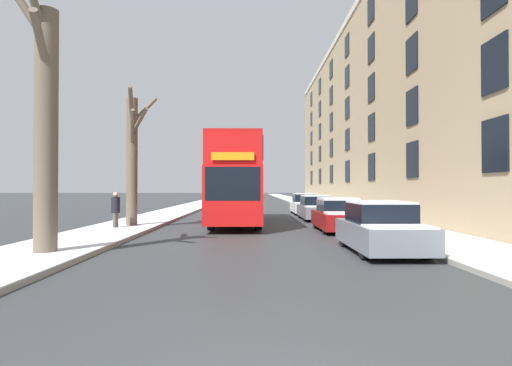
{
  "coord_description": "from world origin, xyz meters",
  "views": [
    {
      "loc": [
        -0.25,
        -3.44,
        1.9
      ],
      "look_at": [
        -0.09,
        12.67,
        2.11
      ],
      "focal_mm": 28.0,
      "sensor_mm": 36.0,
      "label": 1
    }
  ],
  "objects_px": {
    "parked_car_0": "(381,229)",
    "parked_car_2": "(315,208)",
    "oncoming_van": "(240,194)",
    "pedestrian_left_sidewalk": "(116,210)",
    "bare_tree_left_1": "(132,156)",
    "parked_car_3": "(304,205)",
    "bare_tree_left_0": "(44,117)",
    "parked_car_1": "(338,216)",
    "double_decker_bus": "(237,178)"
  },
  "relations": [
    {
      "from": "bare_tree_left_1",
      "to": "parked_car_3",
      "type": "bearing_deg",
      "value": 47.71
    },
    {
      "from": "oncoming_van",
      "to": "bare_tree_left_1",
      "type": "bearing_deg",
      "value": -101.07
    },
    {
      "from": "oncoming_van",
      "to": "pedestrian_left_sidewalk",
      "type": "xyz_separation_m",
      "value": [
        -4.82,
        -23.5,
        -0.4
      ]
    },
    {
      "from": "bare_tree_left_1",
      "to": "pedestrian_left_sidewalk",
      "type": "bearing_deg",
      "value": -112.59
    },
    {
      "from": "parked_car_0",
      "to": "parked_car_1",
      "type": "xyz_separation_m",
      "value": [
        0.0,
        5.84,
        -0.02
      ]
    },
    {
      "from": "parked_car_1",
      "to": "bare_tree_left_1",
      "type": "bearing_deg",
      "value": 172.77
    },
    {
      "from": "parked_car_3",
      "to": "pedestrian_left_sidewalk",
      "type": "xyz_separation_m",
      "value": [
        -9.88,
        -11.42,
        0.25
      ]
    },
    {
      "from": "double_decker_bus",
      "to": "parked_car_1",
      "type": "relative_size",
      "value": 2.54
    },
    {
      "from": "double_decker_bus",
      "to": "oncoming_van",
      "type": "relative_size",
      "value": 2.06
    },
    {
      "from": "bare_tree_left_1",
      "to": "parked_car_1",
      "type": "bearing_deg",
      "value": -7.23
    },
    {
      "from": "parked_car_1",
      "to": "parked_car_3",
      "type": "relative_size",
      "value": 0.99
    },
    {
      "from": "double_decker_bus",
      "to": "parked_car_1",
      "type": "height_order",
      "value": "double_decker_bus"
    },
    {
      "from": "double_decker_bus",
      "to": "pedestrian_left_sidewalk",
      "type": "distance_m",
      "value": 6.46
    },
    {
      "from": "double_decker_bus",
      "to": "pedestrian_left_sidewalk",
      "type": "xyz_separation_m",
      "value": [
        -5.28,
        -3.41,
        -1.51
      ]
    },
    {
      "from": "parked_car_1",
      "to": "parked_car_3",
      "type": "height_order",
      "value": "parked_car_3"
    },
    {
      "from": "double_decker_bus",
      "to": "oncoming_van",
      "type": "bearing_deg",
      "value": 91.3
    },
    {
      "from": "bare_tree_left_0",
      "to": "oncoming_van",
      "type": "relative_size",
      "value": 1.8
    },
    {
      "from": "parked_car_0",
      "to": "parked_car_2",
      "type": "distance_m",
      "value": 12.29
    },
    {
      "from": "pedestrian_left_sidewalk",
      "to": "bare_tree_left_0",
      "type": "bearing_deg",
      "value": 6.7
    },
    {
      "from": "bare_tree_left_0",
      "to": "parked_car_0",
      "type": "xyz_separation_m",
      "value": [
        9.52,
        0.83,
        -3.16
      ]
    },
    {
      "from": "parked_car_0",
      "to": "parked_car_3",
      "type": "bearing_deg",
      "value": 90.0
    },
    {
      "from": "bare_tree_left_0",
      "to": "parked_car_0",
      "type": "distance_m",
      "value": 10.07
    },
    {
      "from": "double_decker_bus",
      "to": "oncoming_van",
      "type": "height_order",
      "value": "double_decker_bus"
    },
    {
      "from": "double_decker_bus",
      "to": "parked_car_3",
      "type": "relative_size",
      "value": 2.52
    },
    {
      "from": "bare_tree_left_0",
      "to": "parked_car_2",
      "type": "distance_m",
      "value": 16.51
    },
    {
      "from": "bare_tree_left_0",
      "to": "bare_tree_left_1",
      "type": "distance_m",
      "value": 7.87
    },
    {
      "from": "double_decker_bus",
      "to": "parked_car_2",
      "type": "distance_m",
      "value": 5.71
    },
    {
      "from": "parked_car_3",
      "to": "bare_tree_left_0",
      "type": "bearing_deg",
      "value": -117.55
    },
    {
      "from": "parked_car_0",
      "to": "pedestrian_left_sidewalk",
      "type": "height_order",
      "value": "pedestrian_left_sidewalk"
    },
    {
      "from": "parked_car_0",
      "to": "parked_car_3",
      "type": "height_order",
      "value": "parked_car_3"
    },
    {
      "from": "double_decker_bus",
      "to": "oncoming_van",
      "type": "xyz_separation_m",
      "value": [
        -0.45,
        20.09,
        -1.11
      ]
    },
    {
      "from": "parked_car_0",
      "to": "parked_car_2",
      "type": "height_order",
      "value": "parked_car_0"
    },
    {
      "from": "bare_tree_left_1",
      "to": "parked_car_3",
      "type": "relative_size",
      "value": 1.6
    },
    {
      "from": "double_decker_bus",
      "to": "bare_tree_left_1",
      "type": "bearing_deg",
      "value": -153.85
    },
    {
      "from": "bare_tree_left_1",
      "to": "oncoming_van",
      "type": "xyz_separation_m",
      "value": [
        4.39,
        22.47,
        -2.09
      ]
    },
    {
      "from": "parked_car_0",
      "to": "bare_tree_left_1",
      "type": "bearing_deg",
      "value": 143.33
    },
    {
      "from": "parked_car_3",
      "to": "oncoming_van",
      "type": "relative_size",
      "value": 0.82
    },
    {
      "from": "parked_car_0",
      "to": "parked_car_3",
      "type": "relative_size",
      "value": 0.97
    },
    {
      "from": "bare_tree_left_1",
      "to": "pedestrian_left_sidewalk",
      "type": "xyz_separation_m",
      "value": [
        -0.43,
        -1.03,
        -2.49
      ]
    },
    {
      "from": "bare_tree_left_0",
      "to": "parked_car_0",
      "type": "relative_size",
      "value": 2.25
    },
    {
      "from": "bare_tree_left_1",
      "to": "parked_car_0",
      "type": "xyz_separation_m",
      "value": [
        9.45,
        -7.03,
        -2.74
      ]
    },
    {
      "from": "parked_car_3",
      "to": "bare_tree_left_1",
      "type": "bearing_deg",
      "value": -132.29
    },
    {
      "from": "pedestrian_left_sidewalk",
      "to": "bare_tree_left_1",
      "type": "bearing_deg",
      "value": 161.12
    },
    {
      "from": "double_decker_bus",
      "to": "pedestrian_left_sidewalk",
      "type": "bearing_deg",
      "value": -147.12
    },
    {
      "from": "double_decker_bus",
      "to": "bare_tree_left_0",
      "type": "bearing_deg",
      "value": -115.67
    },
    {
      "from": "pedestrian_left_sidewalk",
      "to": "parked_car_1",
      "type": "bearing_deg",
      "value": 92.74
    },
    {
      "from": "double_decker_bus",
      "to": "parked_car_3",
      "type": "height_order",
      "value": "double_decker_bus"
    },
    {
      "from": "bare_tree_left_1",
      "to": "parked_car_3",
      "type": "distance_m",
      "value": 14.3
    },
    {
      "from": "double_decker_bus",
      "to": "pedestrian_left_sidewalk",
      "type": "height_order",
      "value": "double_decker_bus"
    },
    {
      "from": "pedestrian_left_sidewalk",
      "to": "parked_car_0",
      "type": "bearing_deg",
      "value": 62.42
    }
  ]
}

